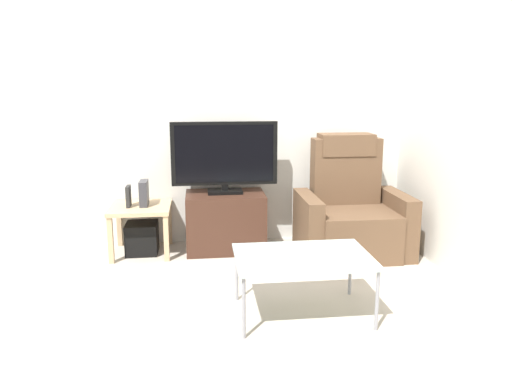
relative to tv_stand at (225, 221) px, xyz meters
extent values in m
plane|color=#B2A899|center=(-0.07, -0.83, -0.27)|extent=(6.40, 6.40, 0.00)
cube|color=silver|center=(-0.07, 0.30, 1.03)|extent=(6.40, 0.06, 2.60)
cube|color=silver|center=(1.81, -0.83, 1.03)|extent=(0.06, 4.48, 2.60)
cube|color=#3D2319|center=(0.00, 0.00, 0.00)|extent=(0.73, 0.48, 0.54)
cube|color=black|center=(0.00, -0.23, 0.11)|extent=(0.67, 0.02, 0.02)
cube|color=black|center=(0.00, -0.18, 0.14)|extent=(0.34, 0.11, 0.04)
cube|color=black|center=(0.00, 0.02, 0.28)|extent=(0.32, 0.20, 0.03)
cube|color=black|center=(0.00, 0.02, 0.32)|extent=(0.06, 0.04, 0.05)
cube|color=black|center=(0.00, 0.02, 0.64)|extent=(0.97, 0.05, 0.58)
cube|color=black|center=(0.00, 0.00, 0.64)|extent=(0.90, 0.01, 0.52)
cube|color=brown|center=(1.15, -0.26, -0.06)|extent=(0.70, 0.72, 0.42)
cube|color=brown|center=(1.15, 0.01, 0.46)|extent=(0.64, 0.20, 0.62)
cube|color=brown|center=(1.15, 0.03, 0.71)|extent=(0.50, 0.26, 0.20)
cube|color=brown|center=(0.73, -0.26, 0.01)|extent=(0.14, 0.68, 0.56)
cube|color=brown|center=(1.57, -0.26, 0.01)|extent=(0.14, 0.68, 0.56)
cube|color=tan|center=(-0.77, -0.01, 0.16)|extent=(0.54, 0.54, 0.04)
cube|color=tan|center=(-1.01, -0.25, -0.07)|extent=(0.04, 0.04, 0.41)
cube|color=tan|center=(-0.54, -0.25, -0.07)|extent=(0.04, 0.04, 0.41)
cube|color=tan|center=(-1.01, 0.23, -0.07)|extent=(0.04, 0.04, 0.41)
cube|color=tan|center=(-0.54, 0.23, -0.07)|extent=(0.04, 0.04, 0.41)
cube|color=black|center=(-0.77, -0.01, -0.13)|extent=(0.28, 0.28, 0.28)
cube|color=#262626|center=(-0.87, -0.03, 0.27)|extent=(0.03, 0.13, 0.19)
cube|color=#333338|center=(-0.74, 0.00, 0.29)|extent=(0.07, 0.20, 0.23)
cube|color=#B2C6C1|center=(0.44, -1.39, 0.14)|extent=(0.90, 0.60, 0.02)
cylinder|color=gray|center=(0.02, -1.66, -0.07)|extent=(0.02, 0.02, 0.40)
cylinder|color=gray|center=(0.86, -1.66, -0.07)|extent=(0.02, 0.02, 0.40)
cylinder|color=gray|center=(0.02, -1.12, -0.07)|extent=(0.02, 0.02, 0.40)
cylinder|color=gray|center=(0.86, -1.12, -0.07)|extent=(0.02, 0.02, 0.40)
cube|color=#B7B7BC|center=(0.29, -1.37, 0.15)|extent=(0.13, 0.17, 0.01)
camera|label=1|loc=(-0.23, -4.34, 1.25)|focal=33.61mm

